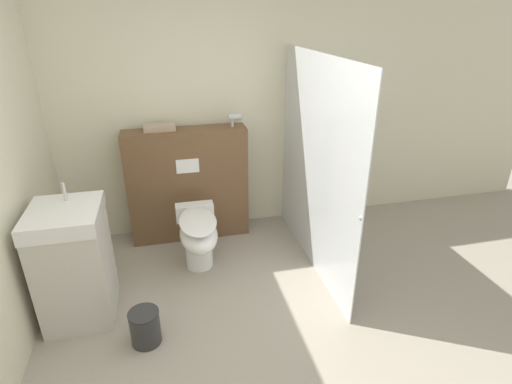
{
  "coord_description": "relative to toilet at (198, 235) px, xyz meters",
  "views": [
    {
      "loc": [
        -0.41,
        -1.78,
        2.22
      ],
      "look_at": [
        0.33,
        1.33,
        0.76
      ],
      "focal_mm": 28.0,
      "sensor_mm": 36.0,
      "label": 1
    }
  ],
  "objects": [
    {
      "name": "wall_back",
      "position": [
        0.2,
        0.86,
        0.9
      ],
      "size": [
        8.0,
        0.06,
        2.5
      ],
      "color": "beige",
      "rests_on": "ground_plane"
    },
    {
      "name": "partition_panel",
      "position": [
        -0.02,
        0.65,
        0.23
      ],
      "size": [
        1.2,
        0.28,
        1.16
      ],
      "color": "brown",
      "rests_on": "ground_plane"
    },
    {
      "name": "shower_glass",
      "position": [
        1.05,
        -0.09,
        0.6
      ],
      "size": [
        0.04,
        1.84,
        1.91
      ],
      "color": "silver",
      "rests_on": "ground_plane"
    },
    {
      "name": "toilet",
      "position": [
        0.0,
        0.0,
        0.0
      ],
      "size": [
        0.36,
        0.69,
        0.55
      ],
      "color": "white",
      "rests_on": "ground_plane"
    },
    {
      "name": "sink_vanity",
      "position": [
        -0.97,
        -0.39,
        0.11
      ],
      "size": [
        0.5,
        0.56,
        1.07
      ],
      "color": "beige",
      "rests_on": "ground_plane"
    },
    {
      "name": "hair_drier",
      "position": [
        0.48,
        0.63,
        0.9
      ],
      "size": [
        0.15,
        0.06,
        0.13
      ],
      "color": "#B7B7BC",
      "rests_on": "partition_panel"
    },
    {
      "name": "folded_towel",
      "position": [
        -0.25,
        0.67,
        0.84
      ],
      "size": [
        0.3,
        0.15,
        0.05
      ],
      "color": "tan",
      "rests_on": "partition_panel"
    },
    {
      "name": "waste_bin",
      "position": [
        -0.48,
        -0.83,
        -0.22
      ],
      "size": [
        0.22,
        0.22,
        0.27
      ],
      "color": "#2D2D2D",
      "rests_on": "ground_plane"
    }
  ]
}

